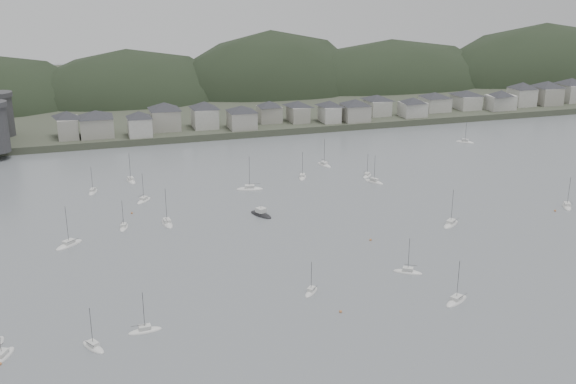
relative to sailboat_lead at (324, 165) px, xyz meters
name	(u,v)px	position (x,y,z in m)	size (l,w,h in m)	color
ground	(391,324)	(-28.28, -119.19, -0.18)	(900.00, 900.00, 0.00)	slate
far_shore_land	(181,90)	(-28.28, 175.81, 1.32)	(900.00, 250.00, 3.00)	#383D2D
forested_ridge	(197,119)	(-23.45, 150.21, -11.46)	(851.55, 103.94, 102.57)	black
waterfront_town	(322,108)	(22.31, 64.15, 8.49)	(451.48, 28.46, 12.92)	#9F9D91
sailboat_lead	(324,165)	(0.00, 0.00, 0.00)	(4.52, 8.64, 11.29)	silver
moored_fleet	(253,237)	(-44.59, -63.12, 0.00)	(236.22, 162.11, 12.66)	silver
motor_launch_far	(261,214)	(-37.57, -46.15, 0.11)	(6.76, 9.40, 4.11)	black
mooring_buoys	(299,257)	(-36.33, -79.99, -0.03)	(159.04, 79.10, 0.70)	#BB713E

